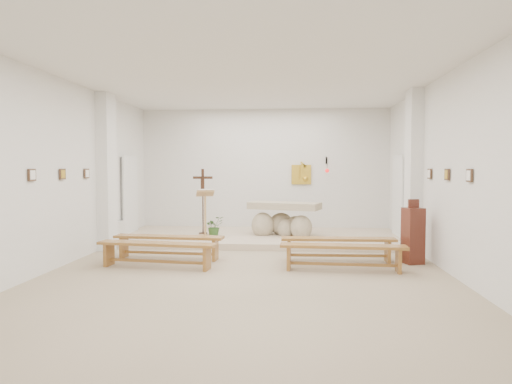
# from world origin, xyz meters

# --- Properties ---
(ground) EXTENTS (7.00, 10.00, 0.00)m
(ground) POSITION_xyz_m (0.00, 0.00, 0.00)
(ground) COLOR tan
(ground) RESTS_ON ground
(wall_left) EXTENTS (0.02, 10.00, 3.50)m
(wall_left) POSITION_xyz_m (-3.49, 0.00, 1.75)
(wall_left) COLOR silver
(wall_left) RESTS_ON ground
(wall_right) EXTENTS (0.02, 10.00, 3.50)m
(wall_right) POSITION_xyz_m (3.49, 0.00, 1.75)
(wall_right) COLOR silver
(wall_right) RESTS_ON ground
(wall_back) EXTENTS (7.00, 0.02, 3.50)m
(wall_back) POSITION_xyz_m (0.00, 4.99, 1.75)
(wall_back) COLOR silver
(wall_back) RESTS_ON ground
(ceiling) EXTENTS (7.00, 10.00, 0.02)m
(ceiling) POSITION_xyz_m (0.00, 0.00, 3.49)
(ceiling) COLOR silver
(ceiling) RESTS_ON wall_back
(sanctuary_platform) EXTENTS (6.98, 3.00, 0.15)m
(sanctuary_platform) POSITION_xyz_m (0.00, 3.50, 0.07)
(sanctuary_platform) COLOR beige
(sanctuary_platform) RESTS_ON ground
(pilaster_left) EXTENTS (0.26, 0.55, 3.50)m
(pilaster_left) POSITION_xyz_m (-3.37, 2.00, 1.75)
(pilaster_left) COLOR white
(pilaster_left) RESTS_ON ground
(pilaster_right) EXTENTS (0.26, 0.55, 3.50)m
(pilaster_right) POSITION_xyz_m (3.37, 2.00, 1.75)
(pilaster_right) COLOR white
(pilaster_right) RESTS_ON ground
(gold_wall_relief) EXTENTS (0.55, 0.04, 0.55)m
(gold_wall_relief) POSITION_xyz_m (1.05, 4.96, 1.65)
(gold_wall_relief) COLOR gold
(gold_wall_relief) RESTS_ON wall_back
(sanctuary_lamp) EXTENTS (0.11, 0.36, 0.44)m
(sanctuary_lamp) POSITION_xyz_m (1.75, 4.71, 1.81)
(sanctuary_lamp) COLOR black
(sanctuary_lamp) RESTS_ON wall_back
(station_frame_left_front) EXTENTS (0.03, 0.20, 0.20)m
(station_frame_left_front) POSITION_xyz_m (-3.47, -0.80, 1.72)
(station_frame_left_front) COLOR #452F1E
(station_frame_left_front) RESTS_ON wall_left
(station_frame_left_mid) EXTENTS (0.03, 0.20, 0.20)m
(station_frame_left_mid) POSITION_xyz_m (-3.47, 0.20, 1.72)
(station_frame_left_mid) COLOR #452F1E
(station_frame_left_mid) RESTS_ON wall_left
(station_frame_left_rear) EXTENTS (0.03, 0.20, 0.20)m
(station_frame_left_rear) POSITION_xyz_m (-3.47, 1.20, 1.72)
(station_frame_left_rear) COLOR #452F1E
(station_frame_left_rear) RESTS_ON wall_left
(station_frame_right_front) EXTENTS (0.03, 0.20, 0.20)m
(station_frame_right_front) POSITION_xyz_m (3.47, -0.80, 1.72)
(station_frame_right_front) COLOR #452F1E
(station_frame_right_front) RESTS_ON wall_right
(station_frame_right_mid) EXTENTS (0.03, 0.20, 0.20)m
(station_frame_right_mid) POSITION_xyz_m (3.47, 0.20, 1.72)
(station_frame_right_mid) COLOR #452F1E
(station_frame_right_mid) RESTS_ON wall_right
(station_frame_right_rear) EXTENTS (0.03, 0.20, 0.20)m
(station_frame_right_rear) POSITION_xyz_m (3.47, 1.20, 1.72)
(station_frame_right_rear) COLOR #452F1E
(station_frame_right_rear) RESTS_ON wall_right
(radiator_left) EXTENTS (0.10, 0.85, 0.52)m
(radiator_left) POSITION_xyz_m (-3.43, 2.70, 0.27)
(radiator_left) COLOR silver
(radiator_left) RESTS_ON ground
(radiator_right) EXTENTS (0.10, 0.85, 0.52)m
(radiator_right) POSITION_xyz_m (3.43, 2.70, 0.27)
(radiator_right) COLOR silver
(radiator_right) RESTS_ON ground
(altar) EXTENTS (1.89, 1.19, 0.91)m
(altar) POSITION_xyz_m (0.58, 3.41, 0.50)
(altar) COLOR #C1B093
(altar) RESTS_ON sanctuary_platform
(lectern) EXTENTS (0.49, 0.45, 1.18)m
(lectern) POSITION_xyz_m (-1.33, 3.01, 0.73)
(lectern) COLOR tan
(lectern) RESTS_ON sanctuary_platform
(crucifix_stand) EXTENTS (0.50, 0.22, 1.66)m
(crucifix_stand) POSITION_xyz_m (-1.49, 3.53, 1.11)
(crucifix_stand) COLOR #3D2213
(crucifix_stand) RESTS_ON sanctuary_platform
(potted_plant) EXTENTS (0.58, 0.58, 0.49)m
(potted_plant) POSITION_xyz_m (-1.13, 3.13, 0.40)
(potted_plant) COLOR #2F5722
(potted_plant) RESTS_ON sanctuary_platform
(donation_pedestal) EXTENTS (0.42, 0.42, 1.24)m
(donation_pedestal) POSITION_xyz_m (3.10, 0.93, 0.55)
(donation_pedestal) COLOR #522317
(donation_pedestal) RESTS_ON ground
(bench_left_front) EXTENTS (2.24, 0.51, 0.47)m
(bench_left_front) POSITION_xyz_m (-1.69, 0.99, 0.35)
(bench_left_front) COLOR brown
(bench_left_front) RESTS_ON ground
(bench_right_front) EXTENTS (2.23, 0.41, 0.47)m
(bench_right_front) POSITION_xyz_m (1.69, 0.99, 0.35)
(bench_right_front) COLOR brown
(bench_right_front) RESTS_ON ground
(bench_left_second) EXTENTS (2.25, 0.62, 0.47)m
(bench_left_second) POSITION_xyz_m (-1.69, 0.17, 0.35)
(bench_left_second) COLOR brown
(bench_left_second) RESTS_ON ground
(bench_right_second) EXTENTS (2.24, 0.47, 0.47)m
(bench_right_second) POSITION_xyz_m (1.69, 0.17, 0.35)
(bench_right_second) COLOR brown
(bench_right_second) RESTS_ON ground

